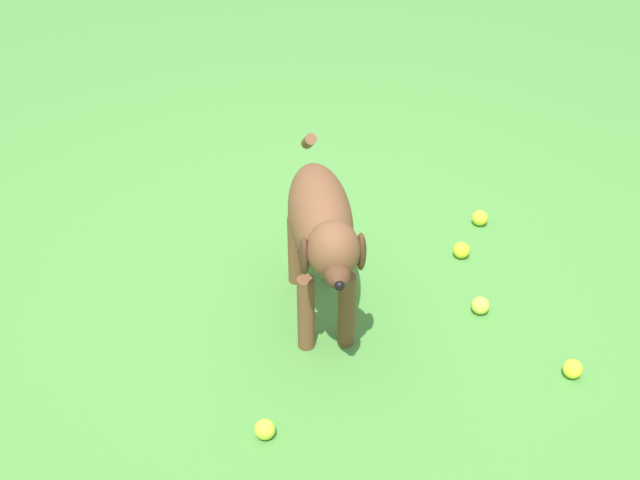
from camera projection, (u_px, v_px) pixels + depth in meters
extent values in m
plane|color=#478438|center=(304.00, 298.00, 3.20)|extent=(14.00, 14.00, 0.00)
ellipsoid|color=brown|center=(320.00, 216.00, 2.90)|extent=(0.25, 0.56, 0.24)
cylinder|color=brown|center=(346.00, 310.00, 2.93)|extent=(0.06, 0.06, 0.30)
cylinder|color=brown|center=(306.00, 313.00, 2.91)|extent=(0.06, 0.06, 0.30)
cylinder|color=brown|center=(333.00, 246.00, 3.21)|extent=(0.06, 0.06, 0.30)
cylinder|color=brown|center=(296.00, 249.00, 3.20)|extent=(0.06, 0.06, 0.30)
ellipsoid|color=brown|center=(333.00, 250.00, 2.57)|extent=(0.17, 0.19, 0.18)
ellipsoid|color=#472B19|center=(337.00, 273.00, 2.52)|extent=(0.09, 0.13, 0.07)
sphere|color=black|center=(339.00, 285.00, 2.47)|extent=(0.03, 0.03, 0.03)
ellipsoid|color=#472B19|center=(361.00, 252.00, 2.60)|extent=(0.04, 0.07, 0.14)
ellipsoid|color=#472B19|center=(304.00, 256.00, 2.58)|extent=(0.04, 0.07, 0.14)
cylinder|color=brown|center=(309.00, 141.00, 3.12)|extent=(0.05, 0.18, 0.14)
sphere|color=yellow|center=(573.00, 369.00, 2.87)|extent=(0.07, 0.07, 0.07)
sphere|color=#CBD728|center=(461.00, 250.00, 3.38)|extent=(0.07, 0.07, 0.07)
sphere|color=#C2DB2E|center=(480.00, 218.00, 3.56)|extent=(0.07, 0.07, 0.07)
sphere|color=#C7DD41|center=(480.00, 306.00, 3.12)|extent=(0.07, 0.07, 0.07)
sphere|color=#C0DD34|center=(265.00, 429.00, 2.66)|extent=(0.07, 0.07, 0.07)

